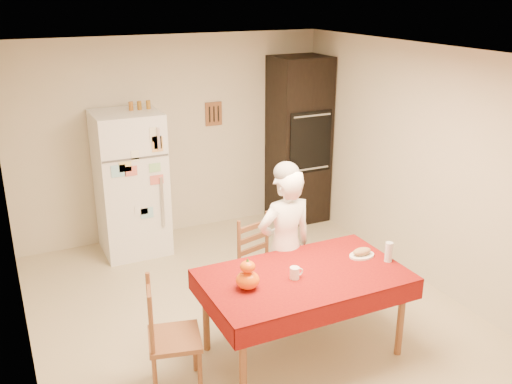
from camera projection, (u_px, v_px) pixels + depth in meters
floor at (248, 311)px, 5.64m from camera, size 4.50×4.50×0.00m
room_shell at (248, 153)px, 5.09m from camera, size 4.02×4.52×2.51m
refrigerator at (131, 183)px, 6.68m from camera, size 0.75×0.74×1.70m
oven_cabinet at (299, 141)px, 7.56m from camera, size 0.70×0.62×2.20m
dining_table at (304, 281)px, 4.78m from camera, size 1.70×1.00×0.76m
chair_far at (260, 261)px, 5.54m from camera, size 0.51×0.50×0.95m
chair_left at (166, 333)px, 4.39m from camera, size 0.49×0.50×0.95m
seated_woman at (285, 247)px, 5.27m from camera, size 0.56×0.38×1.52m
coffee_mug at (295, 273)px, 4.67m from camera, size 0.08×0.08×0.10m
pumpkin_lower at (248, 280)px, 4.52m from camera, size 0.19×0.19×0.14m
pumpkin_upper at (248, 267)px, 4.48m from camera, size 0.12×0.12×0.09m
wine_glass at (389, 252)px, 4.96m from camera, size 0.07×0.07×0.18m
bread_plate at (362, 255)px, 5.07m from camera, size 0.24×0.24×0.02m
bread_loaf at (362, 251)px, 5.06m from camera, size 0.18×0.10×0.06m
spice_jar_left at (131, 106)px, 6.45m from camera, size 0.05×0.05×0.10m
spice_jar_mid at (139, 105)px, 6.49m from camera, size 0.05×0.05×0.10m
spice_jar_right at (148, 105)px, 6.53m from camera, size 0.05×0.05×0.10m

